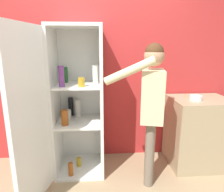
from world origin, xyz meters
TOP-DOWN VIEW (x-y plane):
  - wall_back at (0.00, 0.98)m, footprint 7.00×0.06m
  - refrigerator at (-0.28, 0.55)m, footprint 0.80×1.18m
  - person at (0.65, 0.30)m, footprint 0.71×0.54m
  - counter at (1.40, 0.62)m, footprint 0.76×0.61m
  - bowl at (1.29, 0.56)m, footprint 0.15×0.15m

SIDE VIEW (x-z plane):
  - counter at x=1.40m, z-range 0.00..0.93m
  - refrigerator at x=-0.28m, z-range 0.00..1.82m
  - bowl at x=1.29m, z-range 0.93..0.99m
  - person at x=0.65m, z-range 0.22..1.84m
  - wall_back at x=0.00m, z-range 0.00..2.55m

